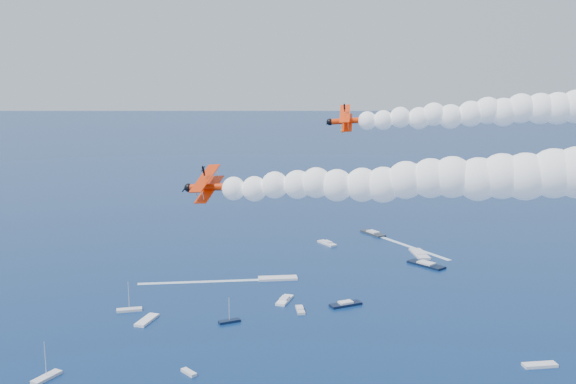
# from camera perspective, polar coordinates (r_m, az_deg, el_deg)

# --- Properties ---
(biplane_lead) EXTENTS (7.39, 8.81, 7.03)m
(biplane_lead) POSITION_cam_1_polar(r_m,az_deg,el_deg) (109.29, 5.03, 5.88)
(biplane_lead) COLOR #FF3305
(biplane_trail) EXTENTS (7.62, 9.14, 7.06)m
(biplane_trail) POSITION_cam_1_polar(r_m,az_deg,el_deg) (85.53, -6.39, 0.40)
(biplane_trail) COLOR red
(smoke_trail_lead) EXTENTS (64.34, 11.82, 11.71)m
(smoke_trail_lead) POSITION_cam_1_polar(r_m,az_deg,el_deg) (112.63, 21.44, 6.57)
(smoke_trail_lead) COLOR white
(smoke_trail_trail) EXTENTS (64.68, 18.14, 11.71)m
(smoke_trail_trail) POSITION_cam_1_polar(r_m,az_deg,el_deg) (79.60, 15.35, 1.09)
(smoke_trail_trail) COLOR white
(spectator_boats) EXTENTS (211.56, 172.47, 0.70)m
(spectator_boats) POSITION_cam_1_polar(r_m,az_deg,el_deg) (205.20, 6.29, -8.75)
(spectator_boats) COLOR #2A2F38
(spectator_boats) RESTS_ON ground
(boat_wakes) EXTENTS (99.54, 185.47, 0.04)m
(boat_wakes) POSITION_cam_1_polar(r_m,az_deg,el_deg) (199.97, -0.98, -9.31)
(boat_wakes) COLOR white
(boat_wakes) RESTS_ON ground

